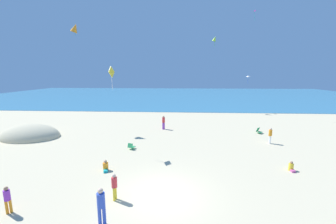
% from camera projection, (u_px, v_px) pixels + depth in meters
% --- Properties ---
extents(ground_plane, '(120.00, 120.00, 0.00)m').
position_uv_depth(ground_plane, '(170.00, 139.00, 21.25)').
color(ground_plane, beige).
extents(ocean_water, '(120.00, 60.00, 0.05)m').
position_uv_depth(ocean_water, '(177.00, 95.00, 65.21)').
color(ocean_water, teal).
rests_on(ocean_water, ground_plane).
extents(dune_mound, '(6.04, 4.23, 2.80)m').
position_uv_depth(dune_mound, '(31.00, 137.00, 21.67)').
color(dune_mound, beige).
rests_on(dune_mound, ground_plane).
extents(beach_chair_far_right, '(0.68, 0.72, 0.58)m').
position_uv_depth(beach_chair_far_right, '(131.00, 146.00, 18.19)').
color(beach_chair_far_right, '#2D9956').
rests_on(beach_chair_far_right, ground_plane).
extents(beach_chair_mid_beach, '(0.78, 0.78, 0.64)m').
position_uv_depth(beach_chair_mid_beach, '(259.00, 131.00, 23.09)').
color(beach_chair_mid_beach, '#2D9956').
rests_on(beach_chair_mid_beach, ground_plane).
extents(person_0, '(0.41, 0.41, 1.74)m').
position_uv_depth(person_0, '(101.00, 204.00, 8.94)').
color(person_0, blue).
rests_on(person_0, ground_plane).
extents(person_2, '(0.49, 0.67, 0.76)m').
position_uv_depth(person_2, '(106.00, 167.00, 14.16)').
color(person_2, orange).
rests_on(person_2, ground_plane).
extents(person_3, '(0.38, 0.38, 1.37)m').
position_uv_depth(person_3, '(7.00, 198.00, 9.72)').
color(person_3, orange).
rests_on(person_3, ground_plane).
extents(person_4, '(0.35, 0.55, 0.67)m').
position_uv_depth(person_4, '(291.00, 167.00, 14.16)').
color(person_4, yellow).
rests_on(person_4, ground_plane).
extents(person_5, '(0.46, 0.46, 1.65)m').
position_uv_depth(person_5, '(164.00, 121.00, 24.72)').
color(person_5, purple).
rests_on(person_5, ground_plane).
extents(person_6, '(0.33, 0.33, 1.46)m').
position_uv_depth(person_6, '(114.00, 185.00, 10.76)').
color(person_6, yellow).
rests_on(person_6, ground_plane).
extents(person_7, '(0.34, 0.34, 1.53)m').
position_uv_depth(person_7, '(270.00, 135.00, 19.61)').
color(person_7, white).
rests_on(person_7, ground_plane).
extents(kite_orange, '(1.14, 0.85, 1.38)m').
position_uv_depth(kite_orange, '(75.00, 28.00, 23.38)').
color(kite_orange, orange).
extents(kite_white, '(0.64, 0.56, 1.50)m').
position_uv_depth(kite_white, '(248.00, 76.00, 35.40)').
color(kite_white, white).
extents(kite_magenta, '(0.47, 0.48, 1.45)m').
position_uv_depth(kite_magenta, '(255.00, 11.00, 30.81)').
color(kite_magenta, '#DB3DA8').
extents(kite_yellow, '(0.23, 0.88, 1.91)m').
position_uv_depth(kite_yellow, '(112.00, 73.00, 16.60)').
color(kite_yellow, yellow).
extents(kite_lime, '(1.16, 1.06, 1.90)m').
position_uv_depth(kite_lime, '(215.00, 39.00, 35.83)').
color(kite_lime, '#99DB33').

